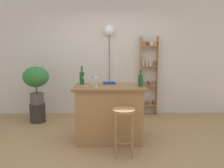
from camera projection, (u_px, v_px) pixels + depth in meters
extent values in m
plane|color=#A37A4C|center=(109.00, 146.00, 3.60)|extent=(12.00, 12.00, 0.00)
cube|color=beige|center=(109.00, 56.00, 5.32)|extent=(6.40, 0.10, 2.80)
cube|color=#9E7042|center=(109.00, 114.00, 3.83)|extent=(1.07, 0.68, 0.90)
cube|color=brown|center=(109.00, 87.00, 3.76)|extent=(1.16, 0.74, 0.04)
cylinder|color=#997047|center=(116.00, 137.00, 3.14)|extent=(0.02, 0.02, 0.66)
cylinder|color=#997047|center=(133.00, 137.00, 3.14)|extent=(0.02, 0.02, 0.66)
cylinder|color=#997047|center=(115.00, 131.00, 3.37)|extent=(0.02, 0.02, 0.66)
cylinder|color=#997047|center=(131.00, 131.00, 3.37)|extent=(0.02, 0.02, 0.66)
torus|color=#997047|center=(124.00, 141.00, 3.27)|extent=(0.25, 0.25, 0.02)
cylinder|color=#9E7042|center=(124.00, 110.00, 3.20)|extent=(0.33, 0.33, 0.03)
cube|color=#9E7042|center=(140.00, 76.00, 5.26)|extent=(0.02, 0.15, 1.85)
cube|color=#9E7042|center=(157.00, 76.00, 5.26)|extent=(0.02, 0.15, 1.85)
cube|color=#9E7042|center=(148.00, 105.00, 5.36)|extent=(0.37, 0.15, 0.02)
cylinder|color=#AD7A38|center=(143.00, 103.00, 5.35)|extent=(0.06, 0.06, 0.08)
cylinder|color=#994C23|center=(148.00, 103.00, 5.36)|extent=(0.06, 0.06, 0.08)
cylinder|color=brown|center=(153.00, 103.00, 5.35)|extent=(0.06, 0.06, 0.08)
cube|color=#9E7042|center=(148.00, 86.00, 5.29)|extent=(0.37, 0.15, 0.02)
cylinder|color=#4C7033|center=(143.00, 83.00, 5.29)|extent=(0.07, 0.07, 0.10)
cylinder|color=brown|center=(148.00, 83.00, 5.28)|extent=(0.07, 0.07, 0.10)
cylinder|color=#AD7A38|center=(154.00, 83.00, 5.30)|extent=(0.07, 0.07, 0.10)
cube|color=#9E7042|center=(149.00, 66.00, 5.22)|extent=(0.37, 0.15, 0.02)
cylinder|color=beige|center=(143.00, 63.00, 5.21)|extent=(0.05, 0.05, 0.12)
cylinder|color=gold|center=(147.00, 63.00, 5.21)|extent=(0.05, 0.05, 0.12)
cylinder|color=beige|center=(151.00, 63.00, 5.21)|extent=(0.05, 0.05, 0.12)
cylinder|color=#994C23|center=(155.00, 63.00, 5.21)|extent=(0.05, 0.05, 0.12)
cube|color=#9E7042|center=(149.00, 46.00, 5.15)|extent=(0.37, 0.15, 0.02)
cylinder|color=#AD7A38|center=(144.00, 44.00, 5.14)|extent=(0.07, 0.07, 0.09)
cylinder|color=brown|center=(147.00, 44.00, 5.14)|extent=(0.07, 0.07, 0.09)
cylinder|color=silver|center=(152.00, 44.00, 5.15)|extent=(0.07, 0.07, 0.09)
cylinder|color=#AD7A38|center=(156.00, 44.00, 5.14)|extent=(0.07, 0.07, 0.09)
cylinder|color=#2D2823|center=(38.00, 113.00, 4.80)|extent=(0.33, 0.33, 0.40)
cylinder|color=#514C47|center=(37.00, 98.00, 4.75)|extent=(0.28, 0.28, 0.23)
cylinder|color=brown|center=(36.00, 89.00, 4.72)|extent=(0.03, 0.03, 0.16)
ellipsoid|color=#2D7033|center=(36.00, 77.00, 4.68)|extent=(0.54, 0.48, 0.43)
cylinder|color=#194C23|center=(140.00, 81.00, 3.67)|extent=(0.08, 0.08, 0.19)
cylinder|color=#194C23|center=(141.00, 72.00, 3.65)|extent=(0.03, 0.03, 0.07)
cylinder|color=black|center=(141.00, 70.00, 3.64)|extent=(0.03, 0.03, 0.01)
cylinder|color=#194C23|center=(82.00, 78.00, 3.93)|extent=(0.08, 0.08, 0.21)
cylinder|color=#194C23|center=(82.00, 70.00, 3.90)|extent=(0.03, 0.03, 0.08)
cylinder|color=black|center=(82.00, 67.00, 3.90)|extent=(0.03, 0.03, 0.01)
cylinder|color=silver|center=(85.00, 86.00, 3.70)|extent=(0.06, 0.06, 0.00)
cylinder|color=silver|center=(85.00, 84.00, 3.70)|extent=(0.01, 0.01, 0.07)
cone|color=silver|center=(85.00, 79.00, 3.68)|extent=(0.07, 0.07, 0.08)
cylinder|color=silver|center=(93.00, 84.00, 3.92)|extent=(0.06, 0.06, 0.00)
cylinder|color=silver|center=(93.00, 82.00, 3.92)|extent=(0.01, 0.01, 0.07)
cone|color=silver|center=(93.00, 77.00, 3.90)|extent=(0.07, 0.07, 0.08)
cylinder|color=silver|center=(97.00, 87.00, 3.58)|extent=(0.06, 0.06, 0.00)
cylinder|color=silver|center=(97.00, 85.00, 3.57)|extent=(0.01, 0.01, 0.07)
cone|color=silver|center=(97.00, 80.00, 3.56)|extent=(0.07, 0.07, 0.08)
cube|color=navy|center=(109.00, 83.00, 3.97)|extent=(0.22, 0.16, 0.03)
cylinder|color=black|center=(109.00, 73.00, 5.27)|extent=(0.01, 0.01, 1.98)
sphere|color=white|center=(109.00, 30.00, 5.12)|extent=(0.24, 0.24, 0.24)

